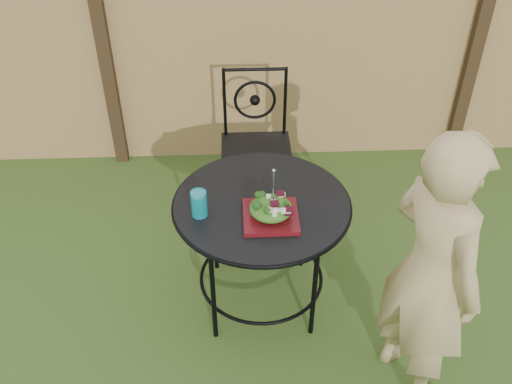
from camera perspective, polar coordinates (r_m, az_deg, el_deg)
The scene contains 8 objects.
fence at distance 4.13m, azimuth 3.62°, elevation 15.07°, with size 8.00×0.12×1.90m.
patio_table at distance 2.99m, azimuth 0.56°, elevation -3.06°, with size 0.92×0.92×0.72m.
patio_chair at distance 3.78m, azimuth -0.01°, elevation 5.17°, with size 0.46×0.46×0.95m.
diner at distance 2.63m, azimuth 17.08°, elevation -7.92°, with size 0.54×0.35×1.47m, color tan.
salad_plate at distance 2.80m, azimuth 1.48°, elevation -2.46°, with size 0.27×0.27×0.02m, color #44090F.
salad at distance 2.77m, azimuth 1.50°, elevation -1.64°, with size 0.21×0.21×0.08m, color #235614.
fork at distance 2.69m, azimuth 1.75°, elevation 0.50°, with size 0.01×0.01×0.18m, color silver.
drinking_glass at distance 2.80m, azimuth -5.72°, elevation -1.17°, with size 0.08×0.08×0.14m, color #0D8F9D.
Camera 1 is at (-0.42, -1.58, 2.55)m, focal length 40.00 mm.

